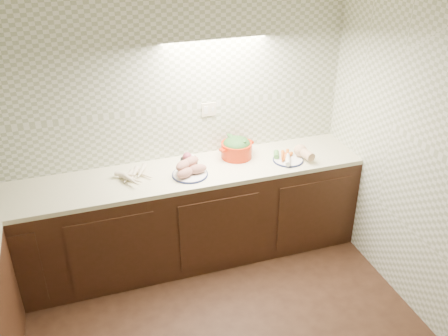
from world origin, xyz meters
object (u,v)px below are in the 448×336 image
object	(u,v)px
dutch_oven	(237,148)
onion_bowl	(189,160)
parsnip_pile	(130,174)
veg_plate	(293,155)
sweet_potato_plate	(189,169)

from	to	relation	value
dutch_oven	onion_bowl	bearing A→B (deg)	163.42
onion_bowl	dutch_oven	xyz separation A→B (m)	(0.44, -0.00, 0.05)
parsnip_pile	veg_plate	size ratio (longest dim) A/B	0.95
veg_plate	parsnip_pile	bearing A→B (deg)	174.95
parsnip_pile	onion_bowl	distance (m)	0.53
parsnip_pile	sweet_potato_plate	world-z (taller)	sweet_potato_plate
onion_bowl	dutch_oven	distance (m)	0.45
parsnip_pile	onion_bowl	bearing A→B (deg)	7.87
parsnip_pile	sweet_potato_plate	xyz separation A→B (m)	(0.48, -0.11, 0.02)
parsnip_pile	dutch_oven	bearing A→B (deg)	4.28
onion_bowl	sweet_potato_plate	bearing A→B (deg)	-104.33
dutch_oven	veg_plate	world-z (taller)	dutch_oven
sweet_potato_plate	onion_bowl	size ratio (longest dim) A/B	2.03
parsnip_pile	onion_bowl	xyz separation A→B (m)	(0.53, 0.07, 0.01)
sweet_potato_plate	dutch_oven	xyz separation A→B (m)	(0.49, 0.18, 0.04)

